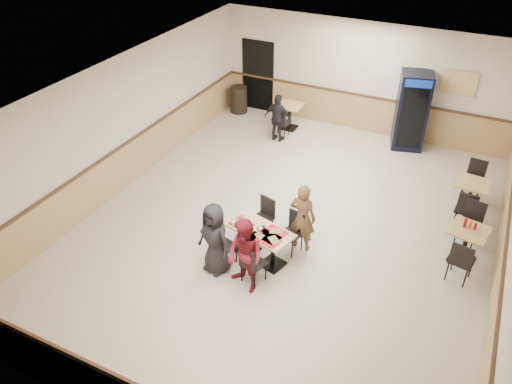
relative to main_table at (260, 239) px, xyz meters
The scene contains 20 objects.
ground 1.22m from the main_table, 85.38° to the left, with size 10.00×10.00×0.00m, color beige.
room_shell 4.13m from the main_table, 63.08° to the left, with size 10.00×10.00×10.00m.
main_table is the anchor object (origin of this frame).
main_chairs 0.05m from the main_table, 165.41° to the left, with size 1.46×1.72×0.86m.
diner_woman_left 0.91m from the main_table, 132.49° to the right, with size 0.70×0.46×1.44m, color black.
diner_woman_right 0.88m from the main_table, 82.21° to the right, with size 0.70×0.55×1.45m, color maroon.
diner_man_opposite 0.91m from the main_table, 47.51° to the left, with size 0.52×0.34×1.44m, color brown.
lone_diner 4.82m from the main_table, 109.93° to the left, with size 0.77×0.32×1.31m, color black.
tabletop_clutter 0.26m from the main_table, 61.16° to the right, with size 1.14×0.66×0.12m.
side_table_near 3.85m from the main_table, 25.23° to the left, with size 0.78×0.78×0.72m.
side_table_near_chair_south 3.64m from the main_table, 17.02° to the left, with size 0.42×0.42×0.91m, color black, non-canonical shape.
side_table_near_chair_north 4.13m from the main_table, 32.47° to the left, with size 0.42×0.42×0.91m, color black, non-canonical shape.
side_table_far 4.75m from the main_table, 44.85° to the left, with size 0.72×0.72×0.72m.
side_table_far_chair_south 4.37m from the main_table, 39.51° to the left, with size 0.42×0.42×0.91m, color black, non-canonical shape.
side_table_far_chair_north 5.17m from the main_table, 49.35° to the left, with size 0.42×0.42×0.91m, color black, non-canonical shape.
condiment_caddy 3.86m from the main_table, 26.10° to the left, with size 0.23×0.06×0.20m.
back_table 5.58m from the main_table, 107.11° to the left, with size 0.68×0.68×0.71m.
back_table_chair_lone 5.03m from the main_table, 109.01° to the left, with size 0.42×0.42×0.90m, color black, non-canonical shape.
pepsi_cooler 5.95m from the main_table, 74.87° to the left, with size 0.93×0.93×2.02m.
trash_bin 6.63m from the main_table, 121.11° to the left, with size 0.50×0.50×0.79m, color black.
Camera 1 is at (3.03, -7.68, 6.40)m, focal length 35.00 mm.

